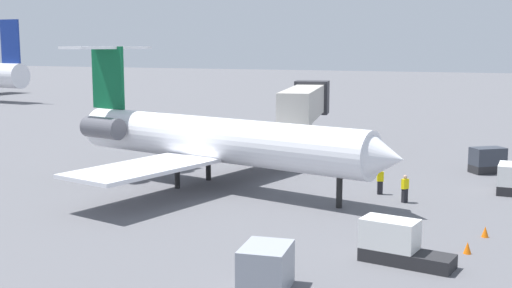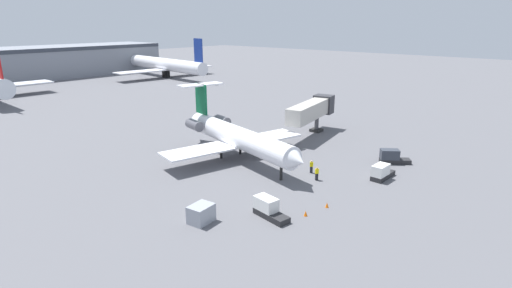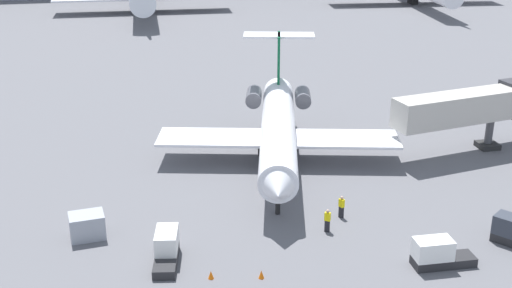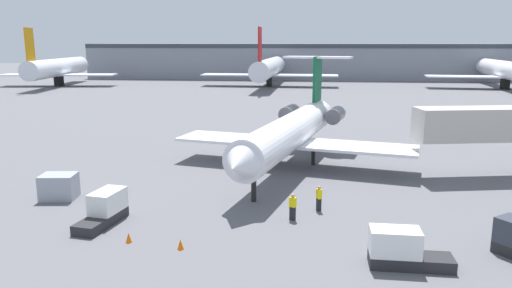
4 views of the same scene
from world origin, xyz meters
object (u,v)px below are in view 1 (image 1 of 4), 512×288
ground_crew_loader (380,181)px  ground_crew_marshaller (405,189)px  regional_jet (207,138)px  baggage_tug_lead (492,162)px  cargo_container_uld (266,267)px  jet_bridge (305,102)px  baggage_tug_trailing (397,244)px  baggage_tug_spare (510,179)px  traffic_cone_near (467,248)px  traffic_cone_mid (485,232)px

ground_crew_loader → ground_crew_marshaller: bearing=-131.6°
regional_jet → baggage_tug_lead: size_ratio=6.57×
ground_crew_loader → baggage_tug_lead: baggage_tug_lead is taller
regional_jet → baggage_tug_lead: (12.35, -17.34, -2.46)m
cargo_container_uld → ground_crew_loader: bearing=-2.1°
regional_jet → jet_bridge: (17.80, -1.00, 0.94)m
jet_bridge → cargo_container_uld: bearing=-164.2°
ground_crew_loader → baggage_tug_trailing: (-12.88, -3.45, -0.02)m
ground_crew_marshaller → cargo_container_uld: 16.52m
baggage_tug_spare → traffic_cone_near: 14.31m
baggage_tug_trailing → traffic_cone_near: 3.74m
baggage_tug_lead → traffic_cone_near: (-20.68, -0.05, -0.56)m
regional_jet → baggage_tug_spare: (5.91, -18.78, -2.46)m
ground_crew_loader → regional_jet: bearing=100.5°
regional_jet → baggage_tug_lead: 21.43m
baggage_tug_trailing → baggage_tug_spare: same height
baggage_tug_trailing → cargo_container_uld: (-5.08, 4.12, 0.03)m
jet_bridge → traffic_cone_near: 31.09m
ground_crew_loader → baggage_tug_trailing: baggage_tug_trailing is taller
baggage_tug_lead → jet_bridge: bearing=71.6°
regional_jet → baggage_tug_lead: regional_jet is taller
jet_bridge → traffic_cone_mid: bearing=-143.7°
ground_crew_loader → baggage_tug_spare: baggage_tug_spare is taller
regional_jet → traffic_cone_near: bearing=-115.6°
jet_bridge → baggage_tug_lead: jet_bridge is taller
ground_crew_marshaller → traffic_cone_near: bearing=-153.6°
regional_jet → ground_crew_loader: size_ratio=15.67×
regional_jet → traffic_cone_near: 19.51m
cargo_container_uld → traffic_cone_near: 10.22m
ground_crew_loader → baggage_tug_lead: (10.27, -6.15, -0.02)m
ground_crew_marshaller → traffic_cone_near: size_ratio=3.07×
baggage_tug_lead → baggage_tug_trailing: same height
ground_crew_loader → baggage_tug_trailing: bearing=-165.0°
regional_jet → baggage_tug_spare: bearing=-72.5°
ground_crew_marshaller → cargo_container_uld: cargo_container_uld is taller
jet_bridge → baggage_tug_spare: (-11.89, -17.78, -3.41)m
baggage_tug_spare → traffic_cone_mid: bearing=175.9°
ground_crew_marshaller → regional_jet: bearing=92.0°
jet_bridge → ground_crew_marshaller: jet_bridge is taller
ground_crew_marshaller → baggage_tug_trailing: 11.37m
baggage_tug_lead → traffic_cone_mid: 17.66m
jet_bridge → baggage_tug_trailing: jet_bridge is taller
traffic_cone_near → traffic_cone_mid: size_ratio=1.00×
jet_bridge → baggage_tug_spare: 21.66m
jet_bridge → ground_crew_loader: bearing=-147.0°
jet_bridge → regional_jet: bearing=176.8°
regional_jet → baggage_tug_spare: regional_jet is taller
regional_jet → ground_crew_marshaller: (0.45, -13.03, -2.44)m
traffic_cone_near → baggage_tug_spare: bearing=-5.6°
cargo_container_uld → traffic_cone_near: bearing=-42.3°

